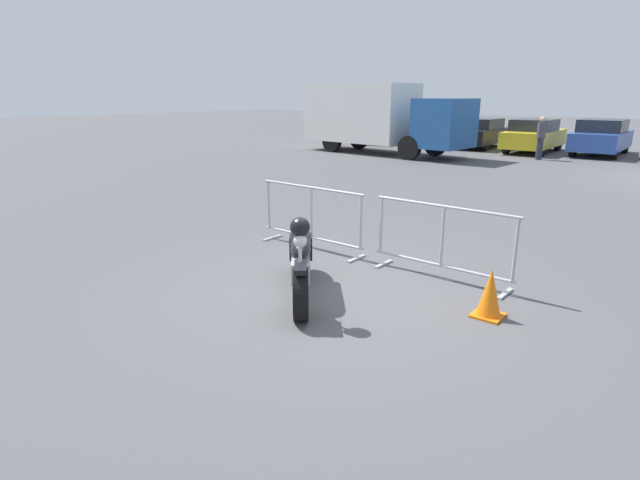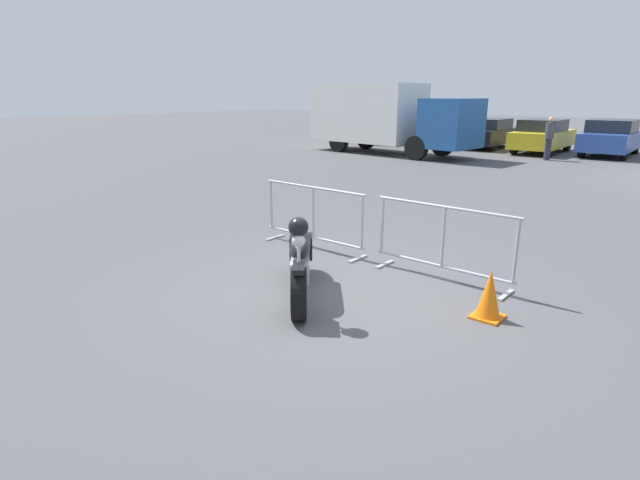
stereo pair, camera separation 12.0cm
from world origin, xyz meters
The scene contains 12 objects.
ground_plane centered at (0.00, 0.00, 0.00)m, with size 120.00×120.00×0.00m, color #4C4C4F.
motorcycle centered at (-0.36, -0.31, 0.46)m, with size 1.50×1.73×1.20m.
crowd_barrier_near centered at (-1.54, 1.34, 0.55)m, with size 2.11×0.49×1.07m.
crowd_barrier_far centered at (0.81, 1.34, 0.55)m, with size 2.11×0.49×1.07m.
box_truck centered at (-8.40, 14.29, 1.64)m, with size 7.89×3.02×2.98m.
parked_car_maroon centered at (-10.80, 19.11, 0.72)m, with size 1.73×4.22×1.43m.
parked_car_tan centered at (-8.19, 19.55, 0.75)m, with size 1.80×4.38×1.49m.
parked_car_black centered at (-5.59, 19.49, 0.72)m, with size 1.71×4.17×1.41m.
parked_car_yellow centered at (-2.98, 19.03, 0.74)m, with size 1.78×4.33×1.47m.
parked_car_blue centered at (-0.38, 19.69, 0.77)m, with size 1.84×4.48×1.52m.
pedestrian centered at (-1.99, 16.41, 0.92)m, with size 0.47×0.47×1.69m.
traffic_cone centered at (1.81, 0.53, 0.29)m, with size 0.34×0.34×0.59m.
Camera 1 is at (3.60, -4.94, 2.52)m, focal length 28.00 mm.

